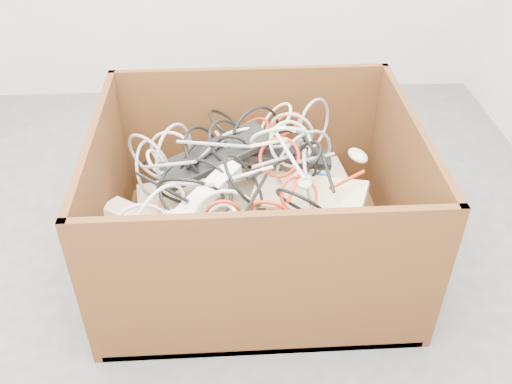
{
  "coord_description": "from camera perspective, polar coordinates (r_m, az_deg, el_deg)",
  "views": [
    {
      "loc": [
        0.1,
        -1.45,
        1.51
      ],
      "look_at": [
        0.19,
        0.12,
        0.3
      ],
      "focal_mm": 39.2,
      "sensor_mm": 36.0,
      "label": 1
    }
  ],
  "objects": [
    {
      "name": "ground",
      "position": [
        2.09,
        -4.97,
        -8.76
      ],
      "size": [
        3.0,
        3.0,
        0.0
      ],
      "primitive_type": "plane",
      "color": "#48484A",
      "rests_on": "ground"
    },
    {
      "name": "cardboard_box",
      "position": [
        2.06,
        -0.35,
        -3.57
      ],
      "size": [
        1.08,
        0.9,
        0.58
      ],
      "color": "#402910",
      "rests_on": "ground"
    },
    {
      "name": "keyboard_pile",
      "position": [
        1.99,
        0.29,
        -0.61
      ],
      "size": [
        0.98,
        0.63,
        0.36
      ],
      "color": "beige",
      "rests_on": "cardboard_box"
    },
    {
      "name": "mice_scatter",
      "position": [
        1.91,
        0.62,
        0.11
      ],
      "size": [
        0.74,
        0.61,
        0.17
      ],
      "color": "beige",
      "rests_on": "keyboard_pile"
    },
    {
      "name": "power_strip_left",
      "position": [
        1.89,
        -5.38,
        -0.43
      ],
      "size": [
        0.27,
        0.28,
        0.14
      ],
      "primitive_type": "cube",
      "rotation": [
        0.14,
        -0.26,
        0.8
      ],
      "color": "white",
      "rests_on": "keyboard_pile"
    },
    {
      "name": "power_strip_right",
      "position": [
        1.81,
        -4.98,
        -3.21
      ],
      "size": [
        0.28,
        0.07,
        0.09
      ],
      "primitive_type": "cube",
      "rotation": [
        -0.1,
        0.17,
        -0.03
      ],
      "color": "white",
      "rests_on": "keyboard_pile"
    },
    {
      "name": "vga_plug",
      "position": [
        1.99,
        7.0,
        1.28
      ],
      "size": [
        0.05,
        0.05,
        0.03
      ],
      "primitive_type": "cube",
      "rotation": [
        0.09,
        0.14,
        -0.15
      ],
      "color": "blue",
      "rests_on": "keyboard_pile"
    },
    {
      "name": "cable_tangle",
      "position": [
        1.95,
        -2.24,
        2.81
      ],
      "size": [
        0.89,
        0.78,
        0.42
      ],
      "color": "#B92A0D",
      "rests_on": "keyboard_pile"
    }
  ]
}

